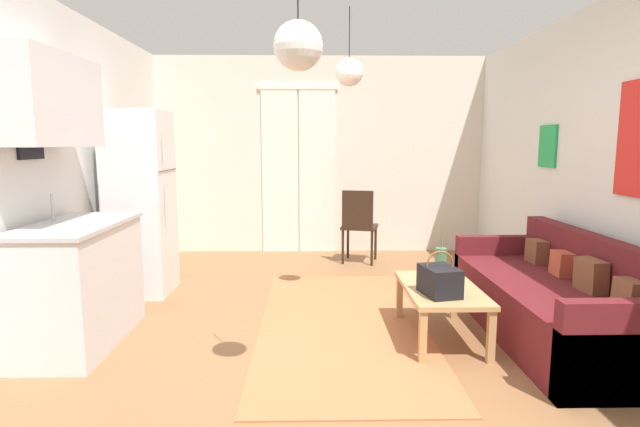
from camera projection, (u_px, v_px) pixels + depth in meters
name	position (u px, v px, depth m)	size (l,w,h in m)	color
ground_plane	(331.00, 373.00, 3.35)	(4.98, 7.80, 0.10)	#8E603D
wall_back	(319.00, 156.00, 6.77)	(4.58, 0.13, 2.63)	silver
area_rug	(342.00, 324.00, 4.11)	(1.34, 2.90, 0.01)	#B26B42
couch	(557.00, 303.00, 3.80)	(0.83, 2.06, 0.79)	#5B191E
coffee_table	(441.00, 293.00, 3.78)	(0.55, 0.97, 0.41)	tan
bamboo_vase	(441.00, 262.00, 4.02)	(0.10, 0.10, 0.46)	#47704C
handbag	(440.00, 280.00, 3.56)	(0.28, 0.35, 0.32)	black
refrigerator	(141.00, 203.00, 4.89)	(0.58, 0.62, 1.80)	white
kitchen_counter	(72.00, 236.00, 3.63)	(0.58, 1.17, 2.11)	silver
accent_chair	(359.00, 223.00, 6.14)	(0.51, 0.49, 0.92)	black
pendant_lamp_near	(298.00, 46.00, 2.45)	(0.25, 0.25, 0.79)	black
pendant_lamp_far	(349.00, 72.00, 4.27)	(0.24, 0.24, 0.66)	black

